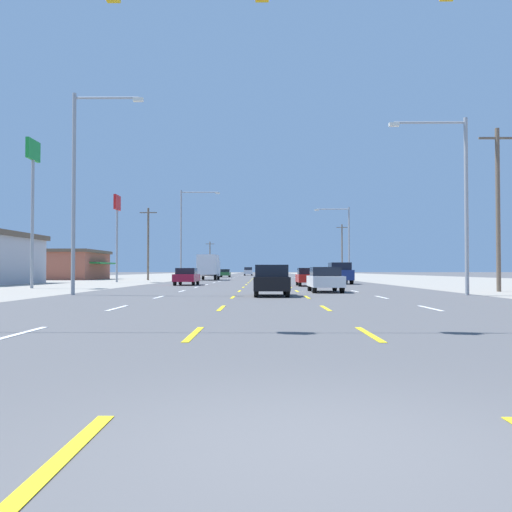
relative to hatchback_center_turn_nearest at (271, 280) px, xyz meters
name	(u,v)px	position (x,y,z in m)	size (l,w,h in m)	color
ground_plane	(265,280)	(-0.09, 42.76, -0.78)	(572.00, 572.00, 0.00)	#4C4C4F
lot_apron_left	(71,280)	(-24.84, 42.76, -0.78)	(28.00, 440.00, 0.01)	gray
lot_apron_right	(460,280)	(24.66, 42.76, -0.78)	(28.00, 440.00, 0.01)	gray
lane_markings	(264,277)	(-0.09, 81.26, -0.78)	(10.64, 227.60, 0.01)	white
signal_span_wire	(295,77)	(0.28, -15.03, 4.82)	(26.82, 0.52, 9.62)	brown
hatchback_center_turn_nearest	(271,280)	(0.00, 0.00, 0.00)	(1.72, 3.90, 1.54)	black
sedan_inner_right_near	(325,279)	(3.24, 5.12, -0.03)	(1.80, 4.50, 1.46)	white
sedan_inner_right_mid	(308,277)	(3.29, 17.48, -0.03)	(1.80, 4.50, 1.46)	red
sedan_far_left_midfar	(187,276)	(-6.90, 19.83, -0.03)	(1.80, 4.50, 1.46)	maroon
suv_far_right_far	(340,273)	(6.75, 23.97, 0.24)	(1.98, 4.90, 1.98)	navy
box_truck_far_left_farther	(209,266)	(-7.33, 43.96, 1.05)	(2.40, 7.20, 3.23)	silver
sedan_far_left_farthest	(225,273)	(-7.15, 73.79, -0.03)	(1.80, 4.50, 1.46)	#235B2D
suv_inner_left_distant_a	(248,271)	(-3.66, 103.46, 0.24)	(1.98, 4.90, 1.98)	silver
storefront_left_row_2	(55,265)	(-29.04, 48.63, 1.26)	(13.75, 12.20, 4.04)	#A35642
pole_sign_left_row_1	(33,179)	(-16.65, 11.34, 6.96)	(0.24, 2.02, 10.50)	gray
pole_sign_left_row_2	(117,216)	(-15.90, 31.19, 6.23)	(0.24, 2.11, 9.28)	gray
streetlight_left_row_0	(80,180)	(-9.91, 1.12, 5.20)	(3.69, 0.26, 10.50)	gray
streetlight_right_row_0	(458,192)	(9.64, 1.12, 4.55)	(4.05, 0.26, 9.16)	gray
streetlight_left_row_1	(185,228)	(-9.77, 39.21, 5.57)	(4.78, 0.26, 10.97)	gray
streetlight_right_row_1	(345,237)	(9.60, 39.21, 4.44)	(4.24, 0.26, 8.91)	gray
utility_pole_right_row_0	(498,206)	(13.66, 5.73, 4.31)	(2.20, 0.26, 9.80)	brown
utility_pole_left_row_1	(148,243)	(-15.02, 43.09, 4.04)	(2.20, 0.26, 9.26)	brown
utility_pole_right_row_2	(342,249)	(15.51, 82.37, 4.61)	(2.20, 0.26, 10.39)	brown
utility_pole_left_row_3	(210,258)	(-13.68, 113.12, 3.71)	(2.20, 0.26, 8.59)	brown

